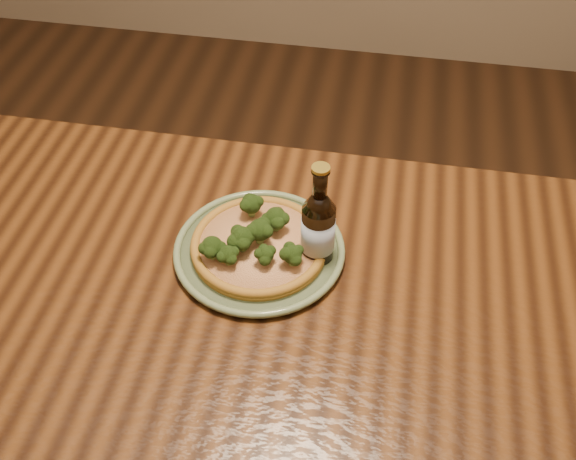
% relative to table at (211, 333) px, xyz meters
% --- Properties ---
extents(table, '(1.60, 0.90, 0.75)m').
position_rel_table_xyz_m(table, '(0.00, 0.00, 0.00)').
color(table, '#4D2A10').
rests_on(table, ground).
extents(plate, '(0.32, 0.32, 0.02)m').
position_rel_table_xyz_m(plate, '(0.07, 0.13, 0.10)').
color(plate, '#6B7C55').
rests_on(plate, table).
extents(pizza, '(0.25, 0.25, 0.07)m').
position_rel_table_xyz_m(pizza, '(0.07, 0.13, 0.12)').
color(pizza, '#A17024').
rests_on(pizza, plate).
extents(beer_bottle, '(0.06, 0.06, 0.22)m').
position_rel_table_xyz_m(beer_bottle, '(0.18, 0.13, 0.18)').
color(beer_bottle, black).
rests_on(beer_bottle, table).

